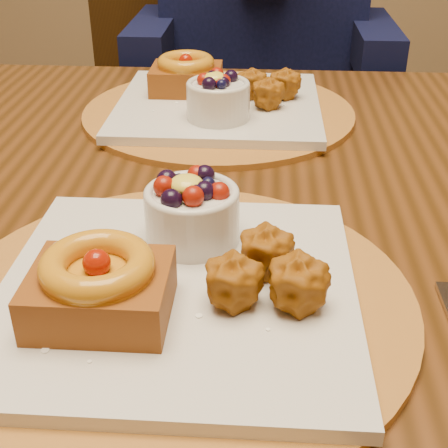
# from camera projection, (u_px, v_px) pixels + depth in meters

# --- Properties ---
(dining_table) EXTENTS (1.60, 0.90, 0.76)m
(dining_table) POSITION_uv_depth(u_px,v_px,m) (205.00, 242.00, 0.73)
(dining_table) COLOR #331C09
(dining_table) RESTS_ON ground
(place_setting_near) EXTENTS (0.38, 0.38, 0.08)m
(place_setting_near) POSITION_uv_depth(u_px,v_px,m) (176.00, 279.00, 0.49)
(place_setting_near) COLOR brown
(place_setting_near) RESTS_ON dining_table
(place_setting_far) EXTENTS (0.38, 0.38, 0.08)m
(place_setting_far) POSITION_uv_depth(u_px,v_px,m) (217.00, 101.00, 0.87)
(place_setting_far) COLOR brown
(place_setting_far) RESTS_ON dining_table
(chair_far) EXTENTS (0.43, 0.43, 0.86)m
(chair_far) POSITION_uv_depth(u_px,v_px,m) (170.00, 134.00, 1.56)
(chair_far) COLOR black
(chair_far) RESTS_ON ground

